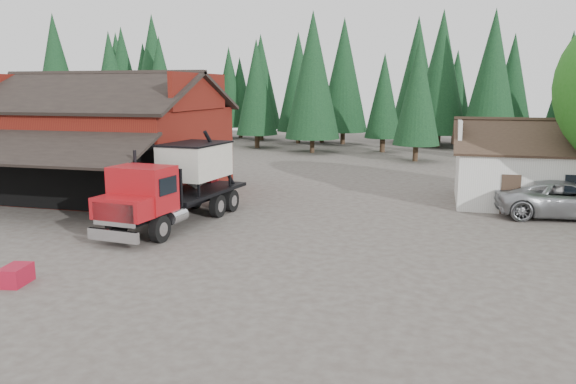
# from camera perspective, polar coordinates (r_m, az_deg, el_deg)

# --- Properties ---
(ground) EXTENTS (120.00, 120.00, 0.00)m
(ground) POSITION_cam_1_polar(r_m,az_deg,el_deg) (21.67, -7.27, -6.14)
(ground) COLOR #483F39
(ground) RESTS_ON ground
(red_barn) EXTENTS (12.80, 13.63, 7.18)m
(red_barn) POSITION_cam_1_polar(r_m,az_deg,el_deg) (34.91, -17.96, 4.26)
(red_barn) COLOR #611910
(red_barn) RESTS_ON ground
(farmhouse) EXTENTS (8.60, 6.42, 4.65)m
(farmhouse) POSITION_cam_1_polar(r_m,az_deg,el_deg) (32.84, 23.78, 1.71)
(farmhouse) COLOR silver
(farmhouse) RESTS_ON ground
(conifer_backdrop) EXTENTS (76.00, 16.00, 16.00)m
(conifer_backdrop) POSITION_cam_1_polar(r_m,az_deg,el_deg) (61.99, 7.74, 4.68)
(conifer_backdrop) COLOR black
(conifer_backdrop) RESTS_ON ground
(near_pine_a) EXTENTS (4.40, 4.40, 11.40)m
(near_pine_a) POSITION_cam_1_polar(r_m,az_deg,el_deg) (55.91, -17.55, 10.24)
(near_pine_a) COLOR #382619
(near_pine_a) RESTS_ON ground
(near_pine_b) EXTENTS (3.96, 3.96, 10.40)m
(near_pine_b) POSITION_cam_1_polar(r_m,az_deg,el_deg) (49.19, 13.06, 9.90)
(near_pine_b) COLOR #382619
(near_pine_b) RESTS_ON ground
(near_pine_d) EXTENTS (5.28, 5.28, 13.40)m
(near_pine_d) POSITION_cam_1_polar(r_m,az_deg,el_deg) (54.51, 2.53, 11.77)
(near_pine_d) COLOR #382619
(near_pine_d) RESTS_ON ground
(feed_truck) EXTENTS (3.47, 9.46, 4.17)m
(feed_truck) POSITION_cam_1_polar(r_m,az_deg,el_deg) (26.16, -11.15, 1.01)
(feed_truck) COLOR black
(feed_truck) RESTS_ON ground
(silver_car) EXTENTS (6.79, 3.62, 1.82)m
(silver_car) POSITION_cam_1_polar(r_m,az_deg,el_deg) (30.21, 26.35, -0.64)
(silver_car) COLOR #9EA1A6
(silver_car) RESTS_ON ground
(equip_box) EXTENTS (0.88, 1.20, 0.60)m
(equip_box) POSITION_cam_1_polar(r_m,az_deg,el_deg) (20.07, -25.94, -7.61)
(equip_box) COLOR maroon
(equip_box) RESTS_ON ground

